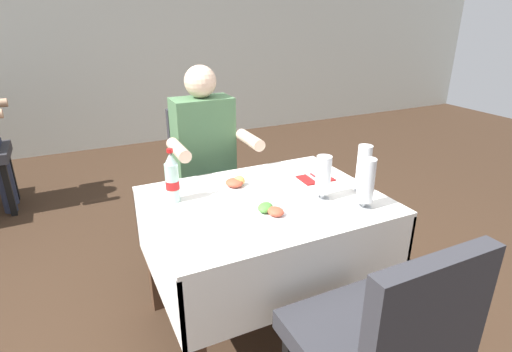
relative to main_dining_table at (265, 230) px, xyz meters
name	(u,v)px	position (x,y,z in m)	size (l,w,h in m)	color
ground_plane	(261,328)	(-0.04, -0.05, -0.55)	(11.00, 11.00, 0.00)	#382619
back_wall	(119,8)	(-0.04, 3.56, 1.03)	(11.00, 0.12, 3.16)	silver
main_dining_table	(265,230)	(0.00, 0.00, 0.00)	(1.08, 0.84, 0.72)	white
chair_far_diner_seat	(209,174)	(0.00, 0.81, 0.00)	(0.44, 0.50, 0.97)	#2D2D33
chair_near_camera_side	(379,343)	(0.00, -0.81, 0.00)	(0.44, 0.50, 0.97)	#2D2D33
seated_diner_far	(207,158)	(-0.05, 0.70, 0.16)	(0.50, 0.46, 1.26)	#282D42
plate_near_camera	(273,214)	(-0.05, -0.18, 0.19)	(0.22, 0.22, 0.05)	white
plate_far_diner	(237,184)	(-0.07, 0.18, 0.19)	(0.22, 0.22, 0.06)	white
beer_glass_left	(366,183)	(0.36, -0.27, 0.29)	(0.07, 0.07, 0.23)	white
beer_glass_middle	(364,168)	(0.47, -0.12, 0.29)	(0.07, 0.07, 0.23)	white
beer_glass_right	(323,177)	(0.24, -0.12, 0.28)	(0.07, 0.07, 0.21)	white
cola_bottle_primary	(172,179)	(-0.40, 0.17, 0.28)	(0.06, 0.06, 0.26)	silver
napkin_cutlery_set	(316,178)	(0.35, 0.10, 0.18)	(0.18, 0.19, 0.01)	maroon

